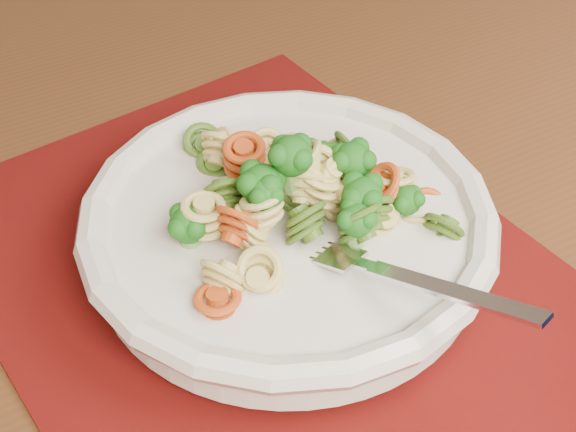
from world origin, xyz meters
The scene contains 5 objects.
dining_table centered at (-0.73, 0.22, 0.65)m, with size 1.68×1.38×0.75m.
placemat centered at (-0.83, 0.15, 0.75)m, with size 0.43×0.34×0.00m, color #500D03.
pasta_bowl centered at (-0.83, 0.17, 0.79)m, with size 0.27×0.27×0.05m.
pasta_broccoli_heap centered at (-0.83, 0.17, 0.80)m, with size 0.23×0.23×0.06m, color #D7C16A, non-canonical shape.
fork centered at (-0.78, 0.15, 0.80)m, with size 0.19×0.02×0.01m, color silver, non-canonical shape.
Camera 1 is at (-0.59, -0.12, 1.14)m, focal length 50.00 mm.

